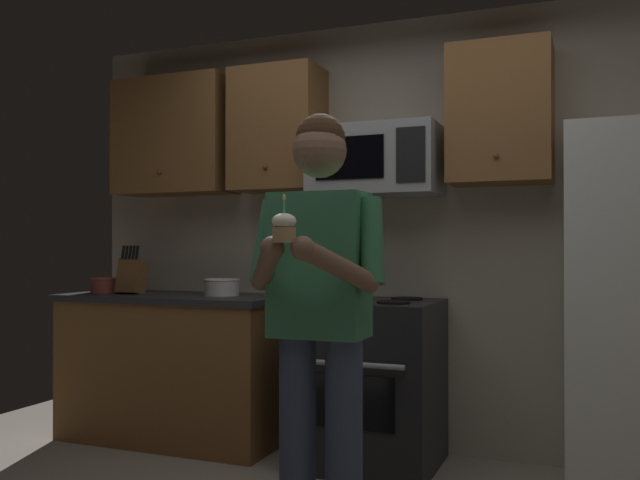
# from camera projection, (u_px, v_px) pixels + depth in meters

# --- Properties ---
(wall_back) EXTENTS (4.40, 0.10, 2.60)m
(wall_back) POSITION_uv_depth(u_px,v_px,m) (412.00, 234.00, 4.17)
(wall_back) COLOR #B7AD99
(wall_back) RESTS_ON ground
(oven_range) EXTENTS (0.76, 0.70, 0.93)m
(oven_range) POSITION_uv_depth(u_px,v_px,m) (369.00, 382.00, 3.85)
(oven_range) COLOR black
(oven_range) RESTS_ON ground
(microwave) EXTENTS (0.74, 0.41, 0.40)m
(microwave) POSITION_uv_depth(u_px,v_px,m) (375.00, 161.00, 3.98)
(microwave) COLOR #9EA0A5
(cabinet_row_upper) EXTENTS (2.78, 0.36, 0.76)m
(cabinet_row_upper) POSITION_uv_depth(u_px,v_px,m) (289.00, 129.00, 4.24)
(cabinet_row_upper) COLOR brown
(counter_left) EXTENTS (1.44, 0.66, 0.92)m
(counter_left) POSITION_uv_depth(u_px,v_px,m) (175.00, 366.00, 4.36)
(counter_left) COLOR brown
(counter_left) RESTS_ON ground
(knife_block) EXTENTS (0.16, 0.15, 0.32)m
(knife_block) POSITION_uv_depth(u_px,v_px,m) (132.00, 276.00, 4.42)
(knife_block) COLOR brown
(knife_block) RESTS_ON counter_left
(bowl_large_white) EXTENTS (0.22, 0.22, 0.10)m
(bowl_large_white) POSITION_uv_depth(u_px,v_px,m) (222.00, 287.00, 4.26)
(bowl_large_white) COLOR white
(bowl_large_white) RESTS_ON counter_left
(bowl_small_colored) EXTENTS (0.21, 0.21, 0.10)m
(bowl_small_colored) POSITION_uv_depth(u_px,v_px,m) (106.00, 285.00, 4.55)
(bowl_small_colored) COLOR #B24C3F
(bowl_small_colored) RESTS_ON counter_left
(person) EXTENTS (0.60, 0.48, 1.76)m
(person) POSITION_uv_depth(u_px,v_px,m) (319.00, 304.00, 2.74)
(person) COLOR #383F59
(person) RESTS_ON ground
(cupcake) EXTENTS (0.09, 0.09, 0.17)m
(cupcake) POSITION_uv_depth(u_px,v_px,m) (285.00, 227.00, 2.44)
(cupcake) COLOR #A87F56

